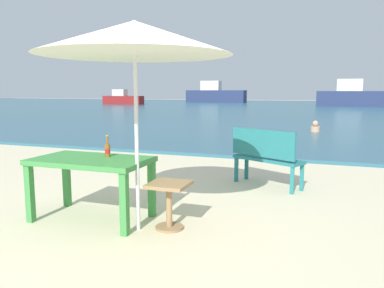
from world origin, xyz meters
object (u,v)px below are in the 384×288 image
at_px(beer_bottle_amber, 108,149).
at_px(picnic_table_green, 91,167).
at_px(side_table_wood, 169,199).
at_px(boat_tanker, 355,97).
at_px(boat_barge, 215,95).
at_px(swimmer_person, 315,127).
at_px(patio_umbrella, 135,38).
at_px(bench_teal_center, 266,154).
at_px(boat_fishing_trawler, 123,99).

bearing_deg(beer_bottle_amber, picnic_table_green, -126.20).
distance_m(side_table_wood, boat_tanker, 35.23).
relative_size(beer_bottle_amber, boat_barge, 0.04).
bearing_deg(swimmer_person, side_table_wood, -96.87).
xyz_separation_m(patio_umbrella, boat_barge, (-11.45, 42.67, -1.06)).
height_order(beer_bottle_amber, boat_barge, boat_barge).
relative_size(bench_teal_center, boat_tanker, 0.17).
distance_m(beer_bottle_amber, bench_teal_center, 2.69).
relative_size(side_table_wood, boat_fishing_trawler, 0.12).
distance_m(beer_bottle_amber, boat_barge, 43.74).
distance_m(picnic_table_green, boat_fishing_trawler, 37.25).
xyz_separation_m(side_table_wood, boat_barge, (-11.77, 42.53, 0.70)).
relative_size(picnic_table_green, side_table_wood, 2.59).
xyz_separation_m(patio_umbrella, side_table_wood, (0.32, 0.14, -1.76)).
xyz_separation_m(side_table_wood, boat_fishing_trawler, (-19.30, 32.44, 0.31)).
xyz_separation_m(bench_teal_center, boat_fishing_trawler, (-20.03, 30.16, 0.12)).
distance_m(patio_umbrella, side_table_wood, 1.80).
height_order(picnic_table_green, boat_tanker, boat_tanker).
relative_size(picnic_table_green, beer_bottle_amber, 5.28).
xyz_separation_m(beer_bottle_amber, patio_umbrella, (0.57, -0.30, 1.26)).
height_order(patio_umbrella, boat_barge, boat_barge).
relative_size(side_table_wood, bench_teal_center, 0.44).
relative_size(swimmer_person, boat_fishing_trawler, 0.09).
xyz_separation_m(patio_umbrella, boat_fishing_trawler, (-18.98, 32.58, -1.45)).
relative_size(beer_bottle_amber, boat_fishing_trawler, 0.06).
height_order(picnic_table_green, beer_bottle_amber, beer_bottle_amber).
height_order(beer_bottle_amber, patio_umbrella, patio_umbrella).
distance_m(beer_bottle_amber, side_table_wood, 1.03).
bearing_deg(boat_fishing_trawler, boat_tanker, 6.22).
height_order(beer_bottle_amber, boat_tanker, boat_tanker).
xyz_separation_m(boat_fishing_trawler, boat_barge, (7.53, 10.09, 0.39)).
distance_m(boat_fishing_trawler, boat_barge, 12.60).
bearing_deg(picnic_table_green, boat_barge, 104.19).
height_order(beer_bottle_amber, boat_fishing_trawler, boat_fishing_trawler).
height_order(boat_tanker, boat_barge, boat_barge).
xyz_separation_m(bench_teal_center, swimmer_person, (0.54, 8.27, -0.30)).
relative_size(picnic_table_green, boat_barge, 0.19).
bearing_deg(beer_bottle_amber, boat_tanker, 81.88).
bearing_deg(boat_tanker, picnic_table_green, -98.28).
height_order(patio_umbrella, bench_teal_center, patio_umbrella).
relative_size(boat_tanker, boat_barge, 0.95).
bearing_deg(boat_tanker, bench_teal_center, -95.84).
xyz_separation_m(picnic_table_green, swimmer_person, (2.29, 10.57, -0.41)).
xyz_separation_m(patio_umbrella, swimmer_person, (1.60, 10.69, -1.88)).
bearing_deg(boat_fishing_trawler, picnic_table_green, -60.60).
relative_size(beer_bottle_amber, swimmer_person, 0.65).
bearing_deg(bench_teal_center, picnic_table_green, -127.28).
distance_m(boat_tanker, boat_fishing_trawler, 23.52).
distance_m(side_table_wood, boat_barge, 44.13).
distance_m(swimmer_person, boat_tanker, 24.61).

